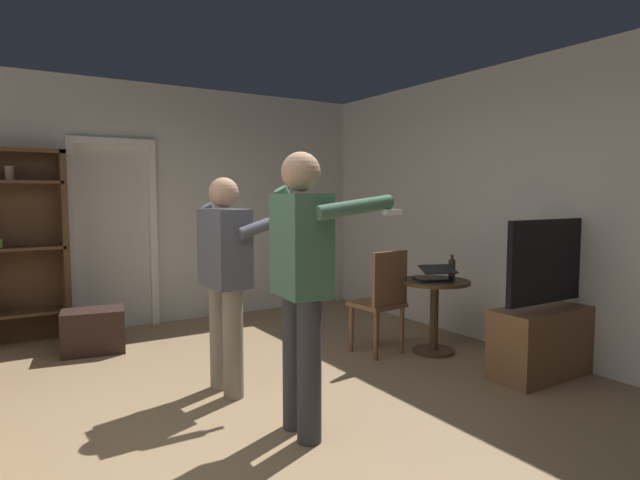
% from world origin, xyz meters
% --- Properties ---
extents(ground_plane, '(6.96, 6.96, 0.00)m').
position_xyz_m(ground_plane, '(0.00, 0.00, 0.00)').
color(ground_plane, '#997A56').
extents(wall_back, '(6.33, 0.12, 2.77)m').
position_xyz_m(wall_back, '(0.00, 3.23, 1.39)').
color(wall_back, beige).
rests_on(wall_back, ground_plane).
extents(wall_right, '(0.12, 6.57, 2.77)m').
position_xyz_m(wall_right, '(3.11, 0.00, 1.39)').
color(wall_right, beige).
rests_on(wall_right, ground_plane).
extents(doorway_frame, '(0.93, 0.08, 2.13)m').
position_xyz_m(doorway_frame, '(-0.06, 3.15, 1.22)').
color(doorway_frame, white).
rests_on(doorway_frame, ground_plane).
extents(bookshelf, '(0.92, 0.32, 1.96)m').
position_xyz_m(bookshelf, '(-1.01, 3.00, 1.06)').
color(bookshelf, '#4C331E').
rests_on(bookshelf, ground_plane).
extents(tv_flatscreen, '(1.18, 0.40, 1.31)m').
position_xyz_m(tv_flatscreen, '(2.75, -0.37, 0.39)').
color(tv_flatscreen, brown).
rests_on(tv_flatscreen, ground_plane).
extents(side_table, '(0.66, 0.66, 0.70)m').
position_xyz_m(side_table, '(2.34, 0.60, 0.47)').
color(side_table, '#4C331E').
rests_on(side_table, ground_plane).
extents(laptop, '(0.42, 0.42, 0.16)m').
position_xyz_m(laptop, '(2.29, 0.56, 0.75)').
color(laptop, black).
rests_on(laptop, side_table).
extents(bottle_on_table, '(0.06, 0.06, 0.24)m').
position_xyz_m(bottle_on_table, '(2.48, 0.52, 0.80)').
color(bottle_on_table, '#3C2C1C').
rests_on(bottle_on_table, side_table).
extents(wooden_chair, '(0.46, 0.46, 0.99)m').
position_xyz_m(wooden_chair, '(1.87, 0.81, 0.54)').
color(wooden_chair, brown).
rests_on(wooden_chair, ground_plane).
extents(person_blue_shirt, '(0.68, 0.58, 1.77)m').
position_xyz_m(person_blue_shirt, '(0.41, -0.23, 1.02)').
color(person_blue_shirt, '#333338').
rests_on(person_blue_shirt, ground_plane).
extents(person_striped_shirt, '(0.66, 0.58, 1.64)m').
position_xyz_m(person_striped_shirt, '(0.27, 0.69, 0.94)').
color(person_striped_shirt, gray).
rests_on(person_striped_shirt, ground_plane).
extents(suitcase_dark, '(0.62, 0.48, 0.41)m').
position_xyz_m(suitcase_dark, '(-0.43, 2.34, 0.21)').
color(suitcase_dark, black).
rests_on(suitcase_dark, ground_plane).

